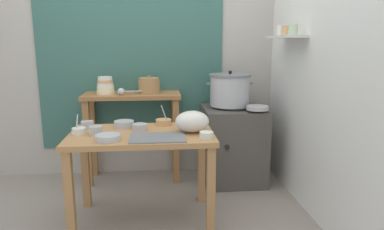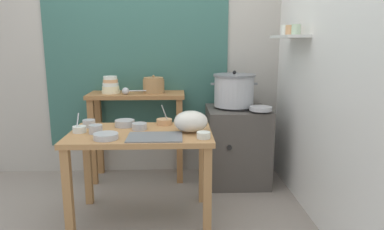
% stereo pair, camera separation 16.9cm
% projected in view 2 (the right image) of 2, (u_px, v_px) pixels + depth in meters
% --- Properties ---
extents(ground_plane, '(9.00, 9.00, 0.00)m').
position_uv_depth(ground_plane, '(145.00, 215.00, 2.91)').
color(ground_plane, gray).
extents(wall_back, '(4.40, 0.12, 2.60)m').
position_uv_depth(wall_back, '(160.00, 52.00, 3.72)').
color(wall_back, '#B2ADA3').
rests_on(wall_back, ground).
extents(wall_right, '(0.30, 3.20, 2.60)m').
position_uv_depth(wall_right, '(314.00, 55.00, 2.89)').
color(wall_right, white).
rests_on(wall_right, ground).
extents(prep_table, '(1.10, 0.66, 0.72)m').
position_uv_depth(prep_table, '(141.00, 146.00, 2.75)').
color(prep_table, '#B27F4C').
rests_on(prep_table, ground).
extents(back_shelf_table, '(0.96, 0.40, 0.90)m').
position_uv_depth(back_shelf_table, '(137.00, 114.00, 3.58)').
color(back_shelf_table, '#9E6B3D').
rests_on(back_shelf_table, ground).
extents(stove_block, '(0.60, 0.61, 0.78)m').
position_uv_depth(stove_block, '(237.00, 145.00, 3.55)').
color(stove_block, '#4C4742').
rests_on(stove_block, ground).
extents(steamer_pot, '(0.46, 0.41, 0.35)m').
position_uv_depth(steamer_pot, '(234.00, 90.00, 3.45)').
color(steamer_pot, '#B7BABF').
rests_on(steamer_pot, stove_block).
extents(clay_pot, '(0.21, 0.21, 0.18)m').
position_uv_depth(clay_pot, '(154.00, 85.00, 3.53)').
color(clay_pot, '#A37A4C').
rests_on(clay_pot, back_shelf_table).
extents(bowl_stack_enamel, '(0.18, 0.18, 0.17)m').
position_uv_depth(bowl_stack_enamel, '(111.00, 86.00, 3.50)').
color(bowl_stack_enamel, beige).
rests_on(bowl_stack_enamel, back_shelf_table).
extents(ladle, '(0.30, 0.07, 0.07)m').
position_uv_depth(ladle, '(127.00, 91.00, 3.43)').
color(ladle, '#B7BABF').
rests_on(ladle, back_shelf_table).
extents(serving_tray, '(0.40, 0.28, 0.01)m').
position_uv_depth(serving_tray, '(155.00, 137.00, 2.56)').
color(serving_tray, slate).
rests_on(serving_tray, prep_table).
extents(plastic_bag, '(0.26, 0.22, 0.17)m').
position_uv_depth(plastic_bag, '(191.00, 121.00, 2.70)').
color(plastic_bag, silver).
rests_on(plastic_bag, prep_table).
extents(wide_pan, '(0.21, 0.21, 0.04)m').
position_uv_depth(wide_pan, '(261.00, 109.00, 3.26)').
color(wide_pan, '#B7BABF').
rests_on(wide_pan, stove_block).
extents(prep_bowl_0, '(0.12, 0.12, 0.05)m').
position_uv_depth(prep_bowl_0, '(139.00, 126.00, 2.79)').
color(prep_bowl_0, '#B7BABF').
rests_on(prep_bowl_0, prep_table).
extents(prep_bowl_1, '(0.10, 0.10, 0.07)m').
position_uv_depth(prep_bowl_1, '(96.00, 129.00, 2.67)').
color(prep_bowl_1, '#B7BABF').
rests_on(prep_bowl_1, prep_table).
extents(prep_bowl_2, '(0.13, 0.13, 0.17)m').
position_uv_depth(prep_bowl_2, '(164.00, 121.00, 2.96)').
color(prep_bowl_2, tan).
rests_on(prep_bowl_2, prep_table).
extents(prep_bowl_3, '(0.10, 0.10, 0.15)m').
position_uv_depth(prep_bowl_3, '(79.00, 129.00, 2.70)').
color(prep_bowl_3, silver).
rests_on(prep_bowl_3, prep_table).
extents(prep_bowl_4, '(0.16, 0.16, 0.05)m').
position_uv_depth(prep_bowl_4, '(125.00, 123.00, 2.90)').
color(prep_bowl_4, '#B7BABF').
rests_on(prep_bowl_4, prep_table).
extents(prep_bowl_5, '(0.10, 0.10, 0.06)m').
position_uv_depth(prep_bowl_5, '(89.00, 123.00, 2.88)').
color(prep_bowl_5, '#B7BABF').
rests_on(prep_bowl_5, prep_table).
extents(prep_bowl_6, '(0.18, 0.18, 0.04)m').
position_uv_depth(prep_bowl_6, '(106.00, 136.00, 2.52)').
color(prep_bowl_6, '#B7BABF').
rests_on(prep_bowl_6, prep_table).
extents(prep_bowl_7, '(0.10, 0.10, 0.05)m').
position_uv_depth(prep_bowl_7, '(204.00, 135.00, 2.54)').
color(prep_bowl_7, silver).
rests_on(prep_bowl_7, prep_table).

